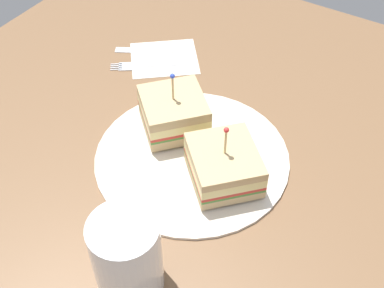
# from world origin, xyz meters

# --- Properties ---
(ground_plane) EXTENTS (0.95, 0.95, 0.02)m
(ground_plane) POSITION_xyz_m (0.00, 0.00, -0.01)
(ground_plane) COLOR brown
(plate) EXTENTS (0.27, 0.27, 0.01)m
(plate) POSITION_xyz_m (0.00, 0.00, 0.00)
(plate) COLOR silver
(plate) RESTS_ON ground_plane
(sandwich_half_front) EXTENTS (0.13, 0.13, 0.09)m
(sandwich_half_front) POSITION_xyz_m (-0.06, 0.01, 0.03)
(sandwich_half_front) COLOR tan
(sandwich_half_front) RESTS_ON plate
(sandwich_half_back) EXTENTS (0.12, 0.12, 0.10)m
(sandwich_half_back) POSITION_xyz_m (0.05, -0.03, 0.04)
(sandwich_half_back) COLOR tan
(sandwich_half_back) RESTS_ON plate
(drink_glass) EXTENTS (0.08, 0.08, 0.11)m
(drink_glass) POSITION_xyz_m (-0.04, 0.20, 0.05)
(drink_glass) COLOR beige
(drink_glass) RESTS_ON ground_plane
(napkin) EXTENTS (0.15, 0.15, 0.00)m
(napkin) POSITION_xyz_m (0.16, -0.17, 0.00)
(napkin) COLOR beige
(napkin) RESTS_ON ground_plane
(fork) EXTENTS (0.11, 0.08, 0.00)m
(fork) POSITION_xyz_m (0.19, -0.13, 0.00)
(fork) COLOR silver
(fork) RESTS_ON ground_plane
(knife) EXTENTS (0.11, 0.07, 0.00)m
(knife) POSITION_xyz_m (0.20, -0.17, 0.00)
(knife) COLOR silver
(knife) RESTS_ON ground_plane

